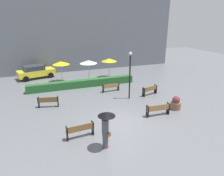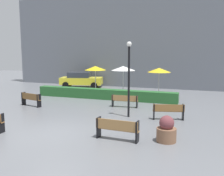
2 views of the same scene
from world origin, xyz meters
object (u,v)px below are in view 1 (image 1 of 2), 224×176
Objects in this scene: patio_umbrella_yellow at (61,63)px; parked_car at (36,71)px; patio_umbrella_white at (88,62)px; bench_far_left at (48,101)px; pedestrian_with_umbrella at (106,126)px; patio_umbrella_yellow_far at (109,60)px; planter_pot at (176,103)px; bench_near_left at (80,130)px; bench_back_row at (111,87)px; bench_near_right at (158,109)px; lamp_post at (130,71)px; bench_far_right at (150,90)px.

parked_car is at bearing 135.61° from patio_umbrella_yellow.
bench_far_left is at bearing -130.62° from patio_umbrella_white.
patio_umbrella_yellow_far reaches higher than pedestrian_with_umbrella.
planter_pot is 10.66m from patio_umbrella_yellow_far.
bench_near_left is at bearing -169.89° from planter_pot.
bench_back_row is 1.07× the size of bench_far_left.
bench_far_left is at bearing -139.26° from patio_umbrella_yellow_far.
patio_umbrella_yellow_far is (1.48, 4.71, 1.68)m from bench_back_row.
patio_umbrella_yellow reaches higher than bench_near_left.
bench_near_right is 0.44× the size of lamp_post.
bench_far_left is 7.57m from patio_umbrella_white.
lamp_post is at bearing -94.58° from patio_umbrella_yellow_far.
bench_near_right is 0.79× the size of patio_umbrella_yellow_far.
patio_umbrella_white reaches higher than bench_near_right.
bench_near_right is 10.49m from patio_umbrella_white.
bench_near_right reaches higher than bench_far_left.
patio_umbrella_white reaches higher than pedestrian_with_umbrella.
patio_umbrella_white is 6.90m from parked_car.
parked_car reaches higher than bench_near_right.
bench_near_right is at bearing -62.89° from patio_umbrella_yellow.
bench_near_left is 1.59× the size of planter_pot.
planter_pot reaches higher than bench_far_right.
planter_pot is 10.71m from patio_umbrella_white.
bench_near_right is 1.70× the size of planter_pot.
patio_umbrella_yellow_far is (2.74, 0.90, -0.14)m from patio_umbrella_white.
patio_umbrella_white reaches higher than bench_near_left.
patio_umbrella_yellow is at bearing 135.82° from bench_far_right.
patio_umbrella_white is (-2.76, 9.96, 1.78)m from bench_near_right.
patio_umbrella_white reaches higher than bench_far_right.
bench_far_left is at bearing 157.90° from planter_pot.
bench_near_right is at bearing 26.27° from pedestrian_with_umbrella.
bench_far_left is at bearing 177.32° from bench_far_right.
bench_near_left is 8.38m from bench_back_row.
lamp_post reaches higher than parked_car.
bench_back_row is 1.05× the size of bench_far_right.
pedestrian_with_umbrella is 16.48m from parked_car.
bench_near_left is 0.93× the size of bench_near_right.
patio_umbrella_yellow_far is at bearing 100.78° from planter_pot.
bench_far_left is at bearing 106.15° from bench_near_left.
patio_umbrella_yellow_far reaches higher than bench_back_row.
parked_car is (-0.83, 9.30, 0.29)m from bench_far_left.
planter_pot is at bearing 10.11° from bench_near_left.
bench_far_right reaches higher than bench_back_row.
bench_back_row is at bearing 144.69° from bench_far_right.
parked_car is at bearing 161.38° from patio_umbrella_yellow_far.
pedestrian_with_umbrella reaches higher than bench_back_row.
parked_car reaches higher than bench_back_row.
planter_pot is at bearing -54.09° from patio_umbrella_yellow.
lamp_post is at bearing -70.44° from patio_umbrella_white.
bench_far_left is 8.72m from bench_near_right.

